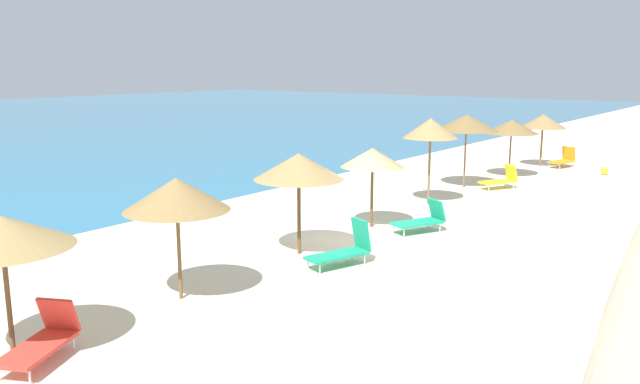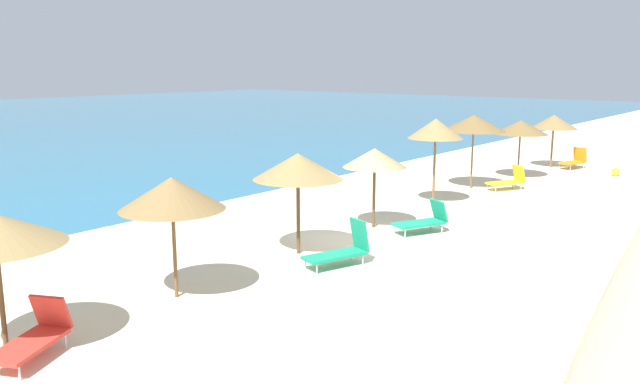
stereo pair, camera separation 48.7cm
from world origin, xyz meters
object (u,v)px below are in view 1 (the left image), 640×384
(lounge_chair_0, at_px, (564,159))
(lounge_chair_4, at_px, (501,179))
(beach_umbrella_8, at_px, (512,127))
(beach_umbrella_3, at_px, (177,194))
(beach_umbrella_4, at_px, (299,167))
(lounge_chair_2, at_px, (43,339))
(lounge_chair_3, at_px, (344,249))
(beach_umbrella_2, at_px, (1,232))
(beach_umbrella_7, at_px, (467,123))
(beach_umbrella_9, at_px, (543,121))
(lounge_chair_1, at_px, (422,219))
(beach_umbrella_5, at_px, (372,158))
(beach_umbrella_6, at_px, (431,128))
(beach_ball, at_px, (605,171))

(lounge_chair_0, relative_size, lounge_chair_4, 0.91)
(beach_umbrella_8, bearing_deg, beach_umbrella_3, -179.66)
(beach_umbrella_4, distance_m, lounge_chair_4, 12.01)
(lounge_chair_2, height_order, lounge_chair_3, lounge_chair_3)
(beach_umbrella_2, distance_m, lounge_chair_4, 19.54)
(beach_umbrella_2, height_order, beach_umbrella_7, beach_umbrella_7)
(beach_umbrella_9, height_order, lounge_chair_1, beach_umbrella_9)
(beach_umbrella_5, distance_m, lounge_chair_4, 8.53)
(beach_umbrella_6, height_order, lounge_chair_2, beach_umbrella_6)
(beach_umbrella_2, distance_m, beach_ball, 25.78)
(lounge_chair_1, height_order, beach_ball, lounge_chair_1)
(lounge_chair_2, bearing_deg, lounge_chair_4, -117.34)
(beach_umbrella_3, height_order, beach_ball, beach_umbrella_3)
(beach_umbrella_8, bearing_deg, lounge_chair_0, -14.99)
(lounge_chair_2, relative_size, lounge_chair_3, 0.94)
(beach_umbrella_5, height_order, beach_ball, beach_umbrella_5)
(beach_umbrella_6, bearing_deg, beach_umbrella_9, -1.62)
(beach_umbrella_4, xyz_separation_m, beach_umbrella_9, (18.56, -0.09, -0.11))
(beach_umbrella_6, distance_m, lounge_chair_1, 4.65)
(lounge_chair_1, bearing_deg, beach_umbrella_9, -59.34)
(beach_umbrella_2, bearing_deg, lounge_chair_1, -7.57)
(beach_umbrella_6, bearing_deg, lounge_chair_3, -167.27)
(beach_umbrella_2, xyz_separation_m, beach_umbrella_4, (7.61, -0.03, 0.12))
(beach_umbrella_4, relative_size, beach_umbrella_6, 0.87)
(beach_umbrella_8, bearing_deg, beach_umbrella_9, -1.74)
(beach_umbrella_5, height_order, lounge_chair_4, beach_umbrella_5)
(beach_umbrella_6, distance_m, beach_ball, 11.16)
(lounge_chair_1, relative_size, lounge_chair_3, 0.98)
(lounge_chair_1, distance_m, lounge_chair_4, 7.95)
(beach_umbrella_2, height_order, lounge_chair_4, beach_umbrella_2)
(lounge_chair_3, relative_size, beach_ball, 4.94)
(beach_umbrella_4, height_order, lounge_chair_2, beach_umbrella_4)
(lounge_chair_1, xyz_separation_m, beach_ball, (13.98, -1.72, -0.20))
(beach_umbrella_6, distance_m, lounge_chair_3, 8.17)
(beach_umbrella_3, height_order, beach_umbrella_9, beach_umbrella_3)
(beach_umbrella_7, distance_m, beach_umbrella_8, 3.62)
(beach_umbrella_3, bearing_deg, lounge_chair_0, -2.49)
(beach_umbrella_4, xyz_separation_m, lounge_chair_1, (3.91, -1.50, -1.93))
(beach_umbrella_2, relative_size, beach_umbrella_8, 0.98)
(lounge_chair_1, xyz_separation_m, lounge_chair_3, (-4.00, -0.01, 0.03))
(beach_umbrella_2, height_order, beach_umbrella_8, beach_umbrella_8)
(beach_umbrella_8, relative_size, lounge_chair_1, 1.46)
(beach_umbrella_4, height_order, beach_umbrella_9, beach_umbrella_4)
(lounge_chair_1, distance_m, beach_ball, 14.08)
(beach_umbrella_7, bearing_deg, beach_umbrella_4, -177.26)
(beach_umbrella_9, xyz_separation_m, lounge_chair_3, (-18.65, -1.42, -1.79))
(beach_umbrella_7, distance_m, lounge_chair_3, 11.68)
(beach_umbrella_3, xyz_separation_m, beach_ball, (21.95, -3.13, -2.07))
(lounge_chair_2, xyz_separation_m, lounge_chair_4, (19.19, -0.26, -0.00))
(beach_umbrella_2, bearing_deg, beach_umbrella_5, -0.06)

